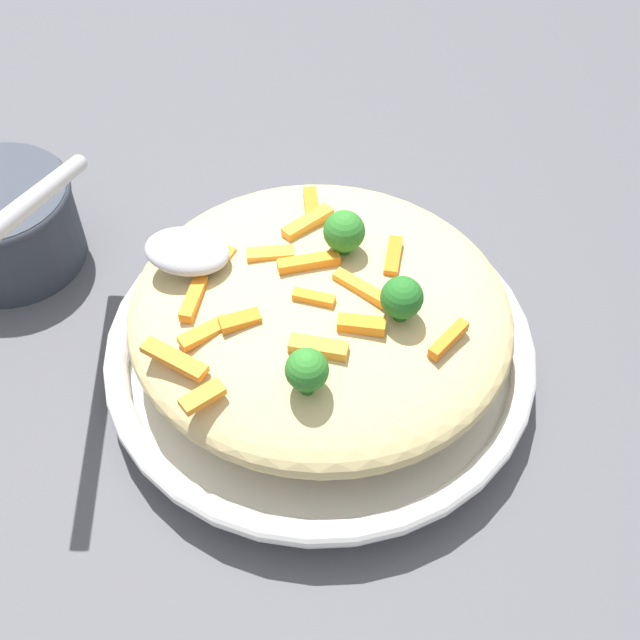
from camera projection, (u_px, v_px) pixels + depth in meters
The scene contains 24 objects.
ground_plane at pixel (320, 370), 0.60m from camera, with size 2.40×2.40×0.00m, color #4C4C51.
serving_bowl at pixel (320, 353), 0.59m from camera, with size 0.29×0.29×0.04m.
pasta_mound at pixel (320, 314), 0.55m from camera, with size 0.25×0.24×0.06m, color #D1BA7A.
carrot_piece_0 at pixel (448, 340), 0.51m from camera, with size 0.03×0.01×0.01m, color orange.
carrot_piece_1 at pixel (321, 300), 0.52m from camera, with size 0.03×0.01×0.01m, color orange.
carrot_piece_2 at pixel (202, 397), 0.48m from camera, with size 0.03×0.01×0.01m, color orange.
carrot_piece_3 at pixel (393, 257), 0.54m from camera, with size 0.03×0.01×0.01m, color orange.
carrot_piece_4 at pixel (309, 262), 0.54m from camera, with size 0.04×0.01×0.01m, color orange.
carrot_piece_5 at pixel (193, 299), 0.53m from camera, with size 0.03×0.01×0.01m, color orange.
carrot_piece_6 at pixel (361, 325), 0.51m from camera, with size 0.03×0.01×0.01m, color orange.
carrot_piece_7 at pixel (318, 348), 0.50m from camera, with size 0.03×0.01×0.01m, color orange.
carrot_piece_8 at pixel (174, 359), 0.50m from camera, with size 0.04×0.01×0.01m, color orange.
carrot_piece_9 at pixel (270, 254), 0.55m from camera, with size 0.03×0.01×0.01m, color orange.
carrot_piece_10 at pixel (308, 223), 0.56m from camera, with size 0.04×0.01×0.01m, color orange.
carrot_piece_11 at pixel (205, 247), 0.56m from camera, with size 0.04×0.01×0.01m, color orange.
carrot_piece_12 at pixel (361, 288), 0.52m from camera, with size 0.04×0.01×0.01m, color orange.
carrot_piece_13 at pixel (240, 321), 0.51m from camera, with size 0.03×0.01×0.01m, color orange.
carrot_piece_14 at pixel (204, 333), 0.51m from camera, with size 0.03×0.01×0.01m, color orange.
carrot_piece_15 at pixel (311, 206), 0.58m from camera, with size 0.03×0.01×0.01m, color orange.
broccoli_floret_0 at pixel (307, 370), 0.47m from camera, with size 0.03×0.03×0.03m.
broccoli_floret_1 at pixel (402, 298), 0.50m from camera, with size 0.03×0.03×0.03m.
broccoli_floret_2 at pixel (344, 232), 0.54m from camera, with size 0.03×0.03×0.03m.
serving_spoon at pixel (127, 231), 0.52m from camera, with size 0.14×0.18×0.10m.
companion_bowl at pixel (4, 221), 0.64m from camera, with size 0.11×0.11×0.07m.
Camera 1 is at (-0.09, 0.34, 0.49)m, focal length 47.50 mm.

